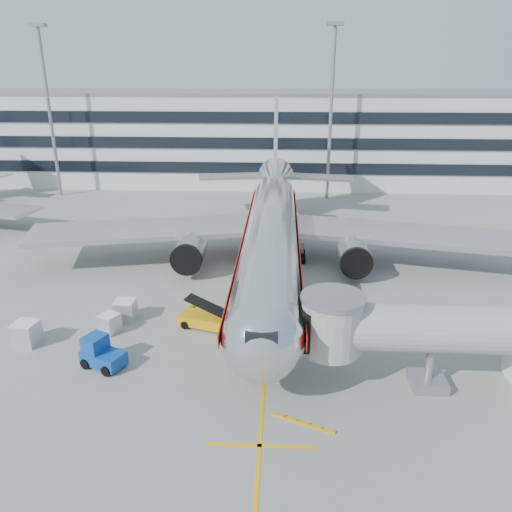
# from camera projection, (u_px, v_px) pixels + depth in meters

# --- Properties ---
(ground) EXTENTS (180.00, 180.00, 0.00)m
(ground) POSITION_uv_depth(u_px,v_px,m) (268.00, 323.00, 40.06)
(ground) COLOR gray
(ground) RESTS_ON ground
(lead_in_line) EXTENTS (0.25, 70.00, 0.01)m
(lead_in_line) POSITION_uv_depth(u_px,v_px,m) (271.00, 275.00, 49.41)
(lead_in_line) COLOR #E2A00B
(lead_in_line) RESTS_ON ground
(stop_bar) EXTENTS (6.00, 0.25, 0.01)m
(stop_bar) POSITION_uv_depth(u_px,v_px,m) (259.00, 446.00, 26.96)
(stop_bar) COLOR #E2A00B
(stop_bar) RESTS_ON ground
(main_jet) EXTENTS (50.95, 48.70, 16.06)m
(main_jet) POSITION_uv_depth(u_px,v_px,m) (272.00, 229.00, 49.54)
(main_jet) COLOR silver
(main_jet) RESTS_ON ground
(jet_bridge) EXTENTS (17.80, 4.50, 7.00)m
(jet_bridge) POSITION_uv_depth(u_px,v_px,m) (462.00, 334.00, 30.61)
(jet_bridge) COLOR silver
(jet_bridge) RESTS_ON ground
(terminal) EXTENTS (150.00, 24.25, 15.60)m
(terminal) POSITION_uv_depth(u_px,v_px,m) (278.00, 135.00, 91.54)
(terminal) COLOR silver
(terminal) RESTS_ON ground
(light_mast_west) EXTENTS (2.40, 1.20, 25.45)m
(light_mast_west) POSITION_uv_depth(u_px,v_px,m) (48.00, 99.00, 75.91)
(light_mast_west) COLOR gray
(light_mast_west) RESTS_ON ground
(light_mast_centre) EXTENTS (2.40, 1.20, 25.45)m
(light_mast_centre) POSITION_uv_depth(u_px,v_px,m) (332.00, 100.00, 73.74)
(light_mast_centre) COLOR gray
(light_mast_centre) RESTS_ON ground
(belt_loader) EXTENTS (5.27, 3.16, 2.47)m
(belt_loader) POSITION_uv_depth(u_px,v_px,m) (210.00, 320.00, 39.06)
(belt_loader) COLOR #D79809
(belt_loader) RESTS_ON ground
(baggage_tug) EXTENTS (3.33, 2.77, 2.18)m
(baggage_tug) POSITION_uv_depth(u_px,v_px,m) (101.00, 353.00, 33.96)
(baggage_tug) COLOR #0E3C9B
(baggage_tug) RESTS_ON ground
(cargo_container_left) EXTENTS (1.84, 1.84, 1.76)m
(cargo_container_left) POSITION_uv_depth(u_px,v_px,m) (26.00, 333.00, 36.69)
(cargo_container_left) COLOR silver
(cargo_container_left) RESTS_ON ground
(cargo_container_right) EXTENTS (1.82, 1.82, 1.46)m
(cargo_container_right) POSITION_uv_depth(u_px,v_px,m) (109.00, 323.00, 38.48)
(cargo_container_right) COLOR silver
(cargo_container_right) RESTS_ON ground
(cargo_container_front) EXTENTS (1.59, 1.59, 1.69)m
(cargo_container_front) POSITION_uv_depth(u_px,v_px,m) (125.00, 310.00, 40.32)
(cargo_container_front) COLOR silver
(cargo_container_front) RESTS_ON ground
(ramp_worker) EXTENTS (0.84, 0.76, 1.92)m
(ramp_worker) POSITION_uv_depth(u_px,v_px,m) (193.00, 305.00, 40.88)
(ramp_worker) COLOR #CCFF1A
(ramp_worker) RESTS_ON ground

